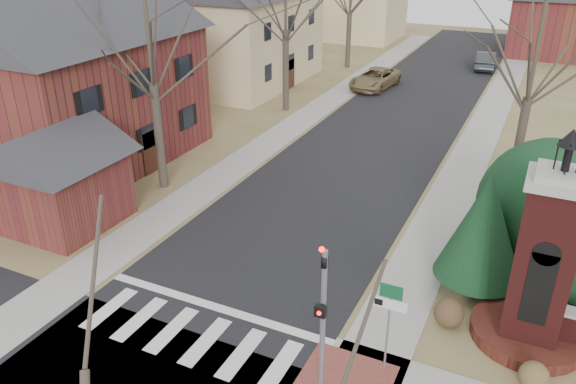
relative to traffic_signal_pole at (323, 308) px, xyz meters
The scene contains 22 objects.
ground 5.05m from the traffic_signal_pole, behind, with size 120.00×120.00×0.00m, color brown.
main_street 22.01m from the traffic_signal_pole, 101.35° to the left, with size 8.00×70.00×0.01m, color black.
crosswalk_zone 5.02m from the traffic_signal_pole, behind, with size 8.00×2.20×0.02m, color silver.
stop_bar 5.30m from the traffic_signal_pole, 158.11° to the left, with size 8.00×0.35×0.02m, color silver.
sidewalk_right_main 21.60m from the traffic_signal_pole, 87.59° to the left, with size 2.00×60.00×0.02m, color gray.
sidewalk_left 23.58m from the traffic_signal_pole, 113.91° to the left, with size 2.00×60.00×0.02m, color gray.
curb_apron 2.66m from the traffic_signal_pole, 40.52° to the left, with size 2.40×2.40×0.02m, color brown.
traffic_signal_pole is the anchor object (origin of this frame).
sign_post 2.02m from the traffic_signal_pole, 47.57° to the left, with size 0.90×0.07×2.75m.
brick_gate_monument 6.47m from the traffic_signal_pole, 43.24° to the left, with size 3.20×3.20×6.47m.
house_brick_left 19.81m from the traffic_signal_pole, 151.43° to the left, with size 9.80×11.80×9.42m.
house_stucco_left 31.92m from the traffic_signal_pole, 123.97° to the left, with size 9.80×12.80×9.28m.
garage_left 13.40m from the traffic_signal_pole, 163.01° to the left, with size 4.80×4.80×4.29m.
house_distant_right 47.58m from the traffic_signal_pole, 85.55° to the left, with size 8.80×8.80×7.30m.
evergreen_near 7.06m from the traffic_signal_pole, 65.72° to the left, with size 2.80×2.80×4.10m.
evergreen_mass 10.09m from the traffic_signal_pole, 62.23° to the left, with size 4.80×4.80×4.80m, color #11331A.
bare_tree_0 14.99m from the traffic_signal_pole, 143.29° to the left, with size 8.05×8.05×11.15m.
bare_tree_3 16.28m from the traffic_signal_pole, 78.28° to the left, with size 7.00×7.00×9.70m.
pickup_truck 30.11m from the traffic_signal_pole, 104.85° to the left, with size 2.34×5.07×1.41m, color olive.
distant_car 38.75m from the traffic_signal_pole, 91.84° to the left, with size 1.52×4.36×1.44m, color #34383C.
dry_shrub_left 5.20m from the traffic_signal_pole, 58.17° to the left, with size 0.91×0.91×0.91m, color #4D3823.
dry_shrub_right 5.98m from the traffic_signal_pole, 25.90° to the left, with size 0.76×0.76×0.76m, color brown.
Camera 1 is at (8.27, -9.74, 11.02)m, focal length 35.00 mm.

